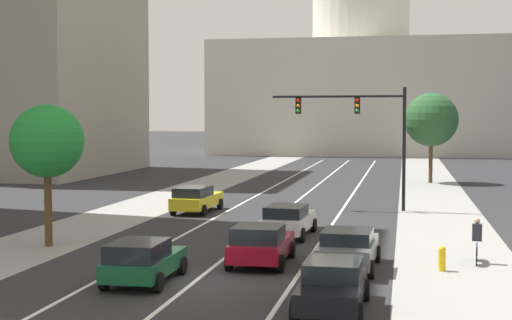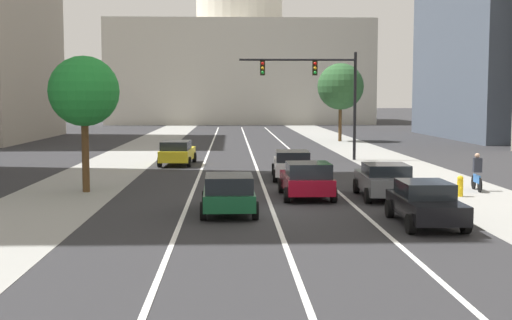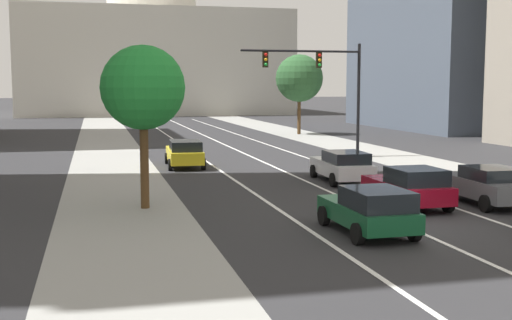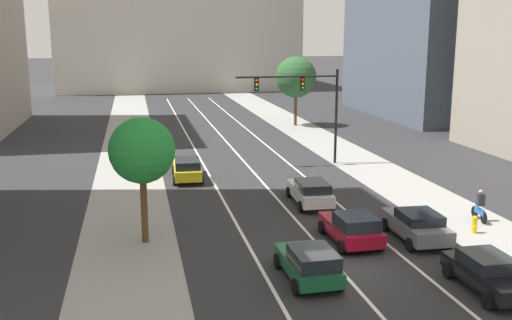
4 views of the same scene
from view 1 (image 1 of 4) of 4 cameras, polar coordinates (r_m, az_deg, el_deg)
name	(u,v)px [view 1 (image 1 of 4)]	position (r m, az deg, el deg)	size (l,w,h in m)	color
ground_plane	(323,181)	(64.85, 5.12, -1.57)	(400.00, 400.00, 0.00)	#2B2B2D
sidewalk_left	(209,184)	(61.54, -3.60, -1.83)	(4.67, 130.00, 0.01)	gray
sidewalk_right	(431,188)	(59.54, 13.09, -2.08)	(4.67, 130.00, 0.01)	gray
lane_stripe_left	(251,199)	(50.58, -0.37, -2.94)	(0.16, 90.00, 0.01)	white
lane_stripe_center	(299,200)	(50.03, 3.28, -3.01)	(0.16, 90.00, 0.01)	white
lane_stripe_right	(348,201)	(49.69, 7.01, -3.07)	(0.16, 90.00, 0.01)	white
office_tower_far_left	(21,19)	(77.22, -17.37, 10.19)	(18.67, 22.60, 29.84)	#9E9384
capitol_building	(360,70)	(117.16, 7.90, 6.74)	(41.55, 29.22, 38.01)	beige
car_black	(333,285)	(21.79, 5.83, -9.39)	(1.97, 4.26, 1.44)	black
car_gray	(348,248)	(27.58, 6.99, -6.64)	(2.22, 4.45, 1.48)	slate
car_green	(143,260)	(25.37, -8.57, -7.52)	(2.07, 4.05, 1.49)	#14512D
car_yellow	(196,199)	(43.39, -4.55, -2.93)	(2.19, 4.79, 1.54)	yellow
car_crimson	(261,244)	(28.15, 0.37, -6.37)	(2.13, 4.18, 1.55)	maroon
car_white	(288,220)	(34.72, 2.46, -4.54)	(2.19, 4.69, 1.49)	silver
traffic_signal_mast	(363,122)	(44.61, 8.11, 2.83)	(7.87, 0.39, 7.22)	black
fire_hydrant	(442,258)	(27.92, 13.91, -7.24)	(0.26, 0.35, 0.91)	yellow
cyclist	(477,241)	(29.64, 16.39, -5.90)	(0.38, 1.70, 1.72)	black
street_tree_near_left	(47,142)	(33.00, -15.54, 1.34)	(3.11, 3.11, 6.04)	#51381E
street_tree_near_right	(431,120)	(63.90, 13.13, 2.98)	(4.44, 4.44, 7.47)	#51381E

